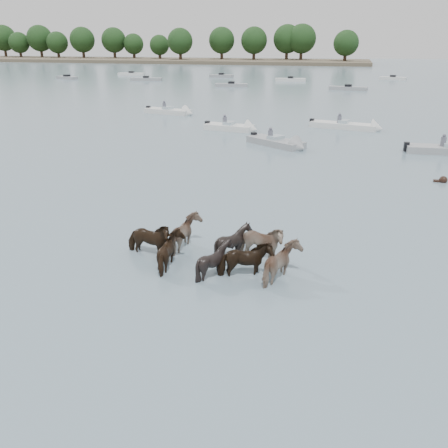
# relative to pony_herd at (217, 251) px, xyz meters

# --- Properties ---
(ground) EXTENTS (400.00, 400.00, 0.00)m
(ground) POSITION_rel_pony_herd_xyz_m (0.18, -1.11, -0.47)
(ground) COLOR slate
(ground) RESTS_ON ground
(shoreline) EXTENTS (160.00, 30.00, 1.00)m
(shoreline) POSITION_rel_pony_herd_xyz_m (-69.82, 148.89, 0.03)
(shoreline) COLOR #4C4233
(shoreline) RESTS_ON ground
(pony_herd) EXTENTS (6.59, 3.53, 1.53)m
(pony_herd) POSITION_rel_pony_herd_xyz_m (0.00, 0.00, 0.00)
(pony_herd) COLOR black
(pony_herd) RESTS_ON ground
(swimming_pony) EXTENTS (0.72, 0.44, 0.44)m
(swimming_pony) POSITION_rel_pony_herd_xyz_m (9.40, 12.81, -0.37)
(swimming_pony) COLOR black
(swimming_pony) RESTS_ON ground
(motorboat_a) EXTENTS (4.91, 2.34, 1.92)m
(motorboat_a) POSITION_rel_pony_herd_xyz_m (-5.00, 25.45, -0.24)
(motorboat_a) COLOR silver
(motorboat_a) RESTS_ON ground
(motorboat_b) EXTENTS (5.04, 4.18, 1.92)m
(motorboat_b) POSITION_rel_pony_herd_xyz_m (-0.29, 19.79, -0.24)
(motorboat_b) COLOR gray
(motorboat_b) RESTS_ON ground
(motorboat_c) EXTENTS (6.44, 2.91, 1.92)m
(motorboat_c) POSITION_rel_pony_herd_xyz_m (4.64, 28.67, -0.25)
(motorboat_c) COLOR silver
(motorboat_c) RESTS_ON ground
(motorboat_f) EXTENTS (5.75, 2.82, 1.92)m
(motorboat_f) POSITION_rel_pony_herd_xyz_m (-13.49, 33.32, -0.24)
(motorboat_f) COLOR silver
(motorboat_f) RESTS_ON ground
(distant_flotilla) EXTENTS (104.26, 25.38, 0.93)m
(distant_flotilla) POSITION_rel_pony_herd_xyz_m (-2.72, 75.30, -0.21)
(distant_flotilla) COLOR gray
(distant_flotilla) RESTS_ON ground
(treeline) EXTENTS (148.56, 20.30, 12.59)m
(treeline) POSITION_rel_pony_herd_xyz_m (-67.98, 151.98, 6.43)
(treeline) COLOR #382619
(treeline) RESTS_ON ground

